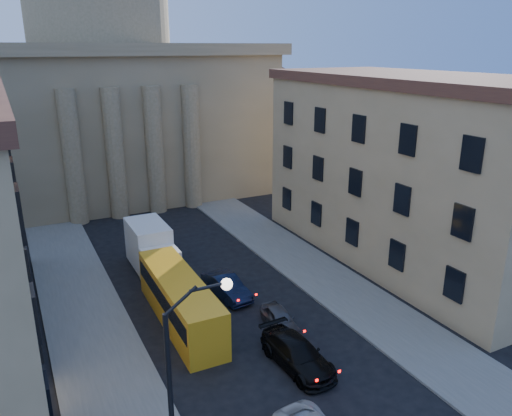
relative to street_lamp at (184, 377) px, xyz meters
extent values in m
cube|color=#62605A|center=(-1.53, 10.00, -5.21)|extent=(5.00, 60.00, 0.15)
cube|color=#62605A|center=(15.47, 10.00, -5.21)|extent=(5.00, 60.00, 0.15)
cube|color=#79694A|center=(6.97, 48.00, 2.71)|extent=(34.00, 26.00, 16.00)
cube|color=#79694A|center=(6.97, 48.00, 11.11)|extent=(35.50, 27.50, 1.20)
cylinder|color=#79694A|center=(6.97, 48.00, 14.71)|extent=(16.00, 16.00, 8.00)
cube|color=#79694A|center=(27.97, 46.00, 0.21)|extent=(13.00, 13.00, 11.00)
cone|color=#4E2A21|center=(27.97, 46.00, 7.71)|extent=(26.02, 26.02, 4.00)
cylinder|color=#79694A|center=(0.97, 34.80, 1.21)|extent=(1.80, 1.80, 13.00)
cylinder|color=#79694A|center=(4.97, 34.80, 1.21)|extent=(1.80, 1.80, 13.00)
cylinder|color=#79694A|center=(8.97, 34.80, 1.21)|extent=(1.80, 1.80, 13.00)
cylinder|color=#79694A|center=(12.97, 34.80, 1.21)|extent=(1.80, 1.80, 13.00)
cube|color=tan|center=(23.97, 14.00, 1.71)|extent=(11.00, 26.00, 14.00)
cube|color=#4E2A21|center=(23.97, 14.00, 9.01)|extent=(11.60, 26.60, 0.80)
cylinder|color=black|center=(-0.53, 0.00, -1.29)|extent=(0.20, 0.20, 8.00)
cylinder|color=black|center=(0.02, 0.00, 3.06)|extent=(1.30, 0.12, 0.96)
cylinder|color=black|center=(1.02, 0.00, 3.36)|extent=(1.30, 0.12, 0.12)
sphere|color=white|center=(1.77, 0.00, 3.31)|extent=(0.44, 0.44, 0.44)
imported|color=black|center=(7.98, 4.97, -4.52)|extent=(2.45, 5.42, 1.54)
imported|color=#434348|center=(9.07, 8.79, -4.66)|extent=(1.83, 3.83, 1.26)
imported|color=black|center=(7.77, 14.07, -4.52)|extent=(2.19, 4.81, 1.53)
cube|color=orange|center=(3.81, 12.28, -3.78)|extent=(2.56, 10.70, 3.01)
cube|color=black|center=(3.81, 12.28, -3.30)|extent=(2.61, 10.12, 1.07)
cylinder|color=black|center=(2.79, 8.41, -4.80)|extent=(0.30, 0.97, 0.97)
cylinder|color=black|center=(4.73, 8.39, -4.80)|extent=(0.30, 0.97, 0.97)
cylinder|color=black|center=(2.89, 16.17, -4.80)|extent=(0.30, 0.97, 0.97)
cylinder|color=black|center=(4.83, 16.15, -4.80)|extent=(0.30, 0.97, 0.97)
cube|color=silver|center=(4.32, 18.28, -3.95)|extent=(2.56, 2.67, 2.67)
cube|color=black|center=(4.32, 17.00, -3.62)|extent=(2.44, 0.13, 1.22)
cube|color=silver|center=(4.32, 21.28, -3.34)|extent=(2.67, 4.67, 3.44)
cylinder|color=black|center=(3.21, 17.84, -4.79)|extent=(0.31, 1.00, 1.00)
cylinder|color=black|center=(5.43, 17.84, -4.79)|extent=(0.31, 1.00, 1.00)
cylinder|color=black|center=(3.21, 22.28, -4.79)|extent=(0.31, 1.00, 1.00)
cylinder|color=black|center=(5.43, 22.28, -4.79)|extent=(0.31, 1.00, 1.00)
camera|label=1|loc=(-4.57, -14.80, 11.39)|focal=35.00mm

